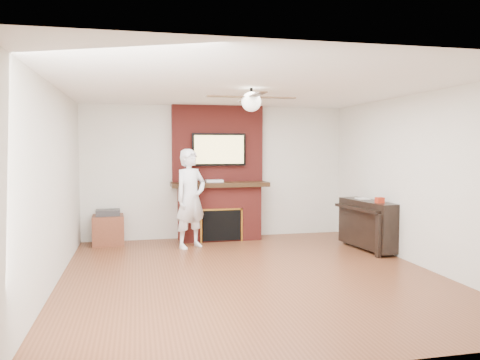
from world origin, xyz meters
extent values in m
cube|color=#5A2F1A|center=(0.00, 0.00, -0.09)|extent=(5.36, 5.86, 0.18)
cube|color=white|center=(0.00, 0.00, 2.59)|extent=(5.36, 5.86, 0.18)
cube|color=beige|center=(0.00, 2.84, 1.25)|extent=(5.36, 0.18, 2.50)
cube|color=beige|center=(0.00, -2.84, 1.25)|extent=(5.36, 0.18, 2.50)
cube|color=beige|center=(-2.59, 0.00, 1.25)|extent=(0.18, 5.86, 2.50)
cube|color=beige|center=(2.59, 0.00, 1.25)|extent=(0.18, 5.86, 2.50)
cube|color=maroon|center=(0.00, 2.50, 0.50)|extent=(1.50, 0.50, 1.00)
cube|color=black|center=(0.00, 2.47, 1.04)|extent=(1.78, 0.64, 0.08)
cube|color=maroon|center=(0.00, 2.65, 1.79)|extent=(1.70, 0.20, 1.42)
cube|color=black|center=(0.00, 2.25, 0.31)|extent=(0.70, 0.06, 0.55)
cube|color=#BF8C2D|center=(0.00, 2.24, 0.60)|extent=(0.78, 0.02, 0.03)
cube|color=#BF8C2D|center=(-0.38, 2.24, 0.31)|extent=(0.03, 0.02, 0.61)
cube|color=#BF8C2D|center=(0.38, 2.24, 0.31)|extent=(0.03, 0.02, 0.61)
cube|color=black|center=(0.00, 2.50, 1.68)|extent=(1.00, 0.07, 0.60)
cube|color=#EDD87D|center=(0.00, 2.47, 1.68)|extent=(0.92, 0.01, 0.52)
cylinder|color=black|center=(0.00, 0.00, 2.43)|extent=(0.04, 0.04, 0.14)
sphere|color=white|center=(0.00, 0.00, 2.32)|extent=(0.26, 0.26, 0.26)
cube|color=black|center=(0.33, 0.00, 2.38)|extent=(0.55, 0.11, 0.01)
cube|color=black|center=(0.00, 0.33, 2.38)|extent=(0.11, 0.55, 0.01)
cube|color=black|center=(-0.33, 0.00, 2.38)|extent=(0.55, 0.11, 0.01)
cube|color=black|center=(0.00, -0.33, 2.38)|extent=(0.11, 0.55, 0.01)
imported|color=white|center=(-0.60, 1.89, 0.85)|extent=(0.75, 0.68, 1.69)
cube|color=#5D2B1A|center=(-2.00, 2.48, 0.26)|extent=(0.57, 0.57, 0.52)
cube|color=#2A2A2C|center=(-2.00, 2.48, 0.57)|extent=(0.43, 0.35, 0.10)
cube|color=black|center=(2.30, 1.09, 0.44)|extent=(0.54, 1.31, 0.78)
cube|color=black|center=(2.17, 0.52, 0.34)|extent=(0.06, 0.10, 0.68)
cube|color=black|center=(2.17, 1.65, 0.34)|extent=(0.06, 0.10, 0.68)
cube|color=black|center=(2.09, 1.09, 0.70)|extent=(0.29, 1.18, 0.05)
cube|color=silver|center=(2.30, 1.33, 0.84)|extent=(0.18, 0.24, 0.01)
cube|color=#A32914|center=(2.30, 0.74, 0.88)|extent=(0.12, 0.12, 0.09)
cube|color=silver|center=(-0.10, 2.45, 1.10)|extent=(0.33, 0.20, 0.05)
cylinder|color=red|center=(-0.13, 2.29, 0.05)|extent=(0.07, 0.07, 0.10)
cylinder|color=#378937|center=(0.07, 2.33, 0.04)|extent=(0.07, 0.07, 0.08)
cylinder|color=#FAE0C7|center=(0.11, 2.32, 0.06)|extent=(0.08, 0.08, 0.11)
cylinder|color=#33469A|center=(0.21, 2.37, 0.04)|extent=(0.06, 0.06, 0.09)
cylinder|color=#478434|center=(0.17, 2.33, 0.04)|extent=(0.07, 0.07, 0.08)
camera|label=1|loc=(-1.49, -6.04, 1.72)|focal=35.00mm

